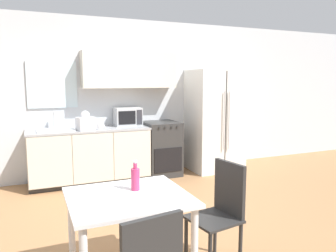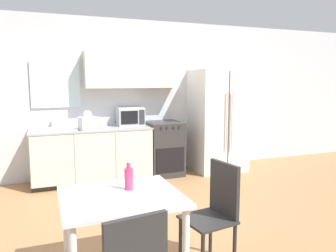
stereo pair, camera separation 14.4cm
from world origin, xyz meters
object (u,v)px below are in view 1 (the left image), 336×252
object	(u,v)px
oven_range	(161,148)
dining_chair_side	(222,206)
refrigerator	(215,120)
coffee_mug	(100,127)
dining_table	(129,210)
drink_bottle	(135,178)
microwave	(128,117)

from	to	relation	value
oven_range	dining_chair_side	xyz separation A→B (m)	(-0.56, -2.88, 0.07)
refrigerator	coffee_mug	xyz separation A→B (m)	(-2.14, -0.13, 0.01)
refrigerator	dining_table	bearing A→B (deg)	-131.34
dining_table	oven_range	bearing A→B (deg)	63.65
refrigerator	dining_table	distance (m)	3.72
dining_table	drink_bottle	distance (m)	0.26
dining_table	dining_chair_side	bearing A→B (deg)	-2.72
dining_chair_side	oven_range	bearing A→B (deg)	-20.27
oven_range	drink_bottle	bearing A→B (deg)	-115.70
refrigerator	drink_bottle	distance (m)	3.57
oven_range	microwave	world-z (taller)	microwave
oven_range	dining_table	distance (m)	3.17
refrigerator	oven_range	bearing A→B (deg)	176.92
oven_range	refrigerator	distance (m)	1.14
microwave	dining_chair_side	distance (m)	3.06
dining_chair_side	drink_bottle	world-z (taller)	drink_bottle
microwave	coffee_mug	size ratio (longest dim) A/B	4.18
oven_range	drink_bottle	xyz separation A→B (m)	(-1.32, -2.73, 0.38)
refrigerator	dining_chair_side	xyz separation A→B (m)	(-1.60, -2.82, -0.39)
oven_range	microwave	xyz separation A→B (m)	(-0.56, 0.13, 0.57)
refrigerator	dining_table	size ratio (longest dim) A/B	1.97
dining_table	dining_chair_side	size ratio (longest dim) A/B	1.01
drink_bottle	oven_range	bearing A→B (deg)	64.30
microwave	dining_chair_side	xyz separation A→B (m)	(0.00, -3.01, -0.51)
microwave	refrigerator	bearing A→B (deg)	-6.71
dining_chair_side	drink_bottle	bearing A→B (deg)	69.72
oven_range	microwave	size ratio (longest dim) A/B	2.09
refrigerator	microwave	distance (m)	1.62
dining_table	coffee_mug	bearing A→B (deg)	83.40
oven_range	coffee_mug	distance (m)	1.21
refrigerator	microwave	bearing A→B (deg)	173.29
microwave	drink_bottle	xyz separation A→B (m)	(-0.75, -2.87, -0.20)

